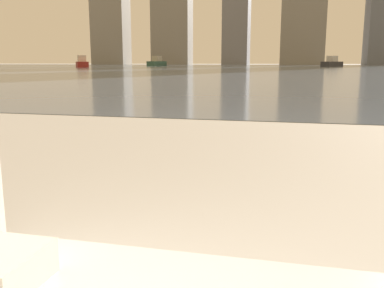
% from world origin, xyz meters
% --- Properties ---
extents(harbor_water, '(180.00, 110.00, 0.01)m').
position_xyz_m(harbor_water, '(0.00, 62.00, 0.01)').
color(harbor_water, slate).
rests_on(harbor_water, ground_plane).
extents(harbor_boat_3, '(4.08, 5.11, 1.86)m').
position_xyz_m(harbor_boat_3, '(6.52, 80.01, 0.66)').
color(harbor_boat_3, '#2D2D33').
rests_on(harbor_boat_3, harbor_water).
extents(harbor_boat_4, '(4.00, 5.08, 1.85)m').
position_xyz_m(harbor_boat_4, '(-32.19, 62.13, 0.66)').
color(harbor_boat_4, maroon).
rests_on(harbor_boat_4, harbor_water).
extents(harbor_boat_5, '(2.67, 5.50, 1.98)m').
position_xyz_m(harbor_boat_5, '(-26.84, 83.28, 0.71)').
color(harbor_boat_5, '#335647').
rests_on(harbor_boat_5, harbor_water).
extents(skyline_tower_1, '(10.56, 6.35, 24.30)m').
position_xyz_m(skyline_tower_1, '(-33.70, 118.00, 12.15)').
color(skyline_tower_1, gray).
rests_on(skyline_tower_1, ground_plane).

